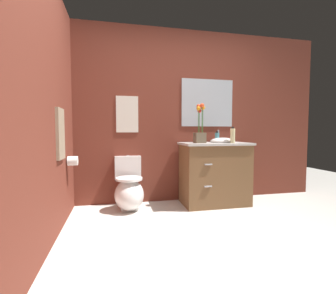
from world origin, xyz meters
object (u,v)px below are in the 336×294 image
wall_poster (127,114)px  wall_mirror (207,103)px  flower_vase (200,130)px  vanity_cabinet (215,173)px  soap_bottle (217,137)px  lotion_bottle (233,136)px  hanging_towel (60,134)px  toilet (129,191)px  toilet_paper_roll (73,161)px

wall_poster → wall_mirror: bearing=0.0°
flower_vase → wall_poster: wall_poster is taller
vanity_cabinet → soap_bottle: bearing=53.5°
lotion_bottle → hanging_towel: hanging_towel is taller
soap_bottle → wall_poster: bearing=171.4°
wall_mirror → soap_bottle: bearing=-67.6°
wall_mirror → toilet: bearing=-167.3°
lotion_bottle → toilet_paper_roll: size_ratio=2.00×
hanging_towel → toilet_paper_roll: bearing=81.2°
soap_bottle → vanity_cabinet: bearing=-126.5°
toilet → vanity_cabinet: bearing=-1.3°
vanity_cabinet → wall_mirror: 1.05m
toilet → lotion_bottle: 1.57m
vanity_cabinet → lotion_bottle: bearing=-40.7°
soap_bottle → wall_poster: size_ratio=0.32×
flower_vase → wall_poster: 1.04m
flower_vase → hanging_towel: (-1.66, -0.47, -0.04)m
toilet → toilet_paper_roll: 0.81m
vanity_cabinet → wall_poster: 1.48m
soap_bottle → hanging_towel: 2.08m
wall_mirror → hanging_towel: bearing=-156.7°
toilet → toilet_paper_roll: (-0.66, -0.20, 0.44)m
vanity_cabinet → flower_vase: flower_vase is taller
flower_vase → lotion_bottle: flower_vase is taller
vanity_cabinet → hanging_towel: hanging_towel is taller
flower_vase → wall_poster: size_ratio=1.05×
toilet → vanity_cabinet: 1.21m
wall_mirror → vanity_cabinet: bearing=-89.5°
lotion_bottle → wall_mirror: bearing=112.5°
lotion_bottle → wall_mirror: size_ratio=0.27×
vanity_cabinet → toilet_paper_roll: size_ratio=9.52×
hanging_towel → toilet_paper_roll: hanging_towel is taller
lotion_bottle → hanging_towel: bearing=-170.1°
wall_poster → wall_mirror: wall_mirror is taller
toilet → soap_bottle: soap_bottle is taller
toilet → vanity_cabinet: vanity_cabinet is taller
toilet → toilet_paper_roll: size_ratio=6.27×
soap_bottle → toilet_paper_roll: soap_bottle is taller
toilet → soap_bottle: size_ratio=4.30×
toilet → lotion_bottle: bearing=-7.7°
soap_bottle → lotion_bottle: size_ratio=0.73×
wall_mirror → hanging_towel: size_ratio=1.54×
wall_mirror → toilet_paper_roll: size_ratio=7.27×
lotion_bottle → wall_mirror: 0.69m
toilet → flower_vase: bearing=-5.0°
soap_bottle → toilet_paper_roll: 1.96m
soap_bottle → hanging_towel: (-1.98, -0.63, 0.06)m
flower_vase → hanging_towel: flower_vase is taller
wall_poster → toilet_paper_roll: bearing=-144.9°
toilet → wall_poster: bearing=90.0°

